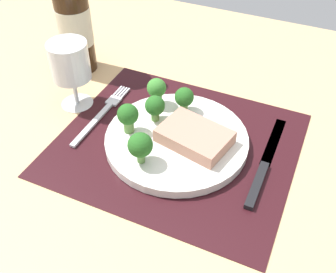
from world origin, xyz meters
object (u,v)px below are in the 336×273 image
(plate, at_px, (177,140))
(fork, at_px, (102,114))
(steak, at_px, (195,135))
(wine_bottle, at_px, (73,18))
(wine_glass, at_px, (70,65))
(knife, at_px, (264,166))

(plate, relative_size, fork, 1.30)
(steak, relative_size, wine_bottle, 0.36)
(steak, relative_size, wine_glass, 0.87)
(steak, bearing_deg, fork, 177.05)
(steak, distance_m, wine_glass, 0.26)
(wine_bottle, relative_size, wine_glass, 2.43)
(plate, distance_m, fork, 0.16)
(steak, relative_size, fork, 0.60)
(wine_glass, bearing_deg, wine_bottle, 120.07)
(steak, xyz_separation_m, wine_bottle, (-0.32, 0.14, 0.09))
(plate, relative_size, wine_bottle, 0.77)
(knife, relative_size, wine_bottle, 0.71)
(plate, relative_size, steak, 2.15)
(plate, xyz_separation_m, steak, (0.03, 0.00, 0.02))
(fork, bearing_deg, wine_bottle, 138.51)
(plate, xyz_separation_m, knife, (0.15, 0.01, -0.00))
(knife, relative_size, wine_glass, 1.73)
(steak, height_order, fork, steak)
(plate, height_order, wine_glass, wine_glass)
(plate, relative_size, wine_glass, 1.87)
(plate, xyz_separation_m, wine_bottle, (-0.29, 0.14, 0.11))
(wine_bottle, distance_m, wine_glass, 0.13)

